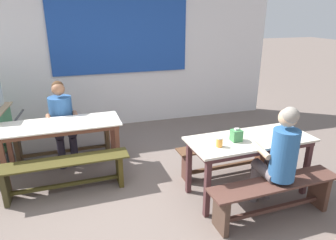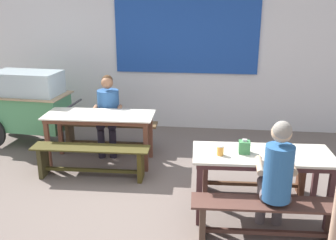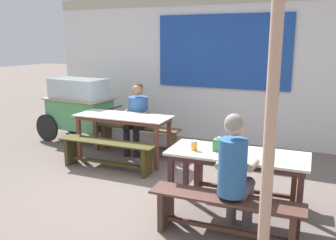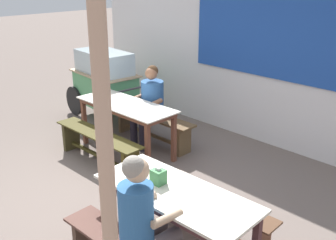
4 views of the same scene
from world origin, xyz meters
name	(u,v)px [view 2 (image 2 of 4)]	position (x,y,z in m)	size (l,w,h in m)	color
ground_plane	(143,202)	(0.00, 0.00, 0.00)	(40.00, 40.00, 0.00)	#6D5F57
backdrop_wall	(170,49)	(0.01, 2.95, 1.49)	(6.90, 0.23, 2.84)	silver
dining_table_far	(100,120)	(-0.84, 1.11, 0.68)	(1.62, 0.67, 0.77)	silver
dining_table_near	(262,160)	(1.38, -0.10, 0.68)	(1.57, 0.70, 0.77)	beige
bench_far_back	(109,131)	(-0.85, 1.64, 0.31)	(1.59, 0.35, 0.46)	brown
bench_far_front	(91,158)	(-0.83, 0.59, 0.30)	(1.63, 0.35, 0.46)	#403A17
bench_near_back	(253,171)	(1.36, 0.42, 0.29)	(1.46, 0.32, 0.46)	brown
bench_near_front	(268,216)	(1.40, -0.63, 0.30)	(1.57, 0.38, 0.46)	#52322A
food_cart	(28,103)	(-2.27, 1.76, 0.72)	(1.69, 0.86, 1.25)	#54A066
person_center_facing	(108,109)	(-0.84, 1.58, 0.71)	(0.49, 0.59, 1.25)	black
person_near_front	(277,174)	(1.47, -0.55, 0.73)	(0.40, 0.55, 1.32)	#665B5D
tissue_box	(244,147)	(1.17, -0.12, 0.84)	(0.12, 0.11, 0.16)	#3D7F47
condiment_jar	(220,150)	(0.91, -0.21, 0.82)	(0.07, 0.07, 0.11)	orange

